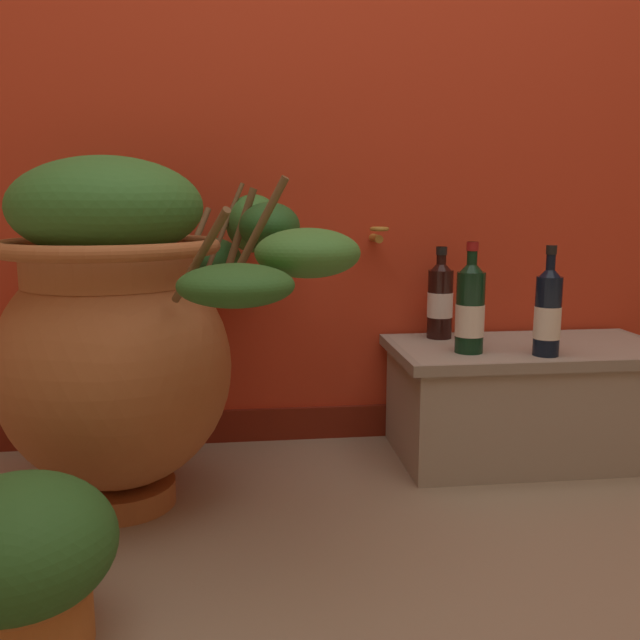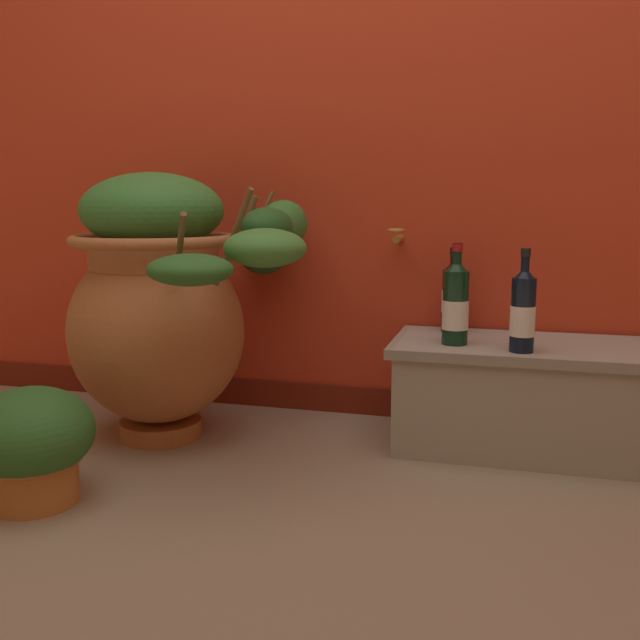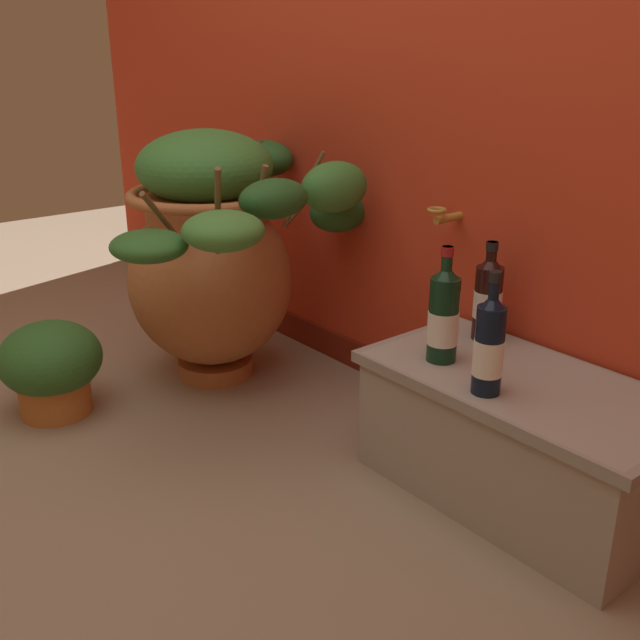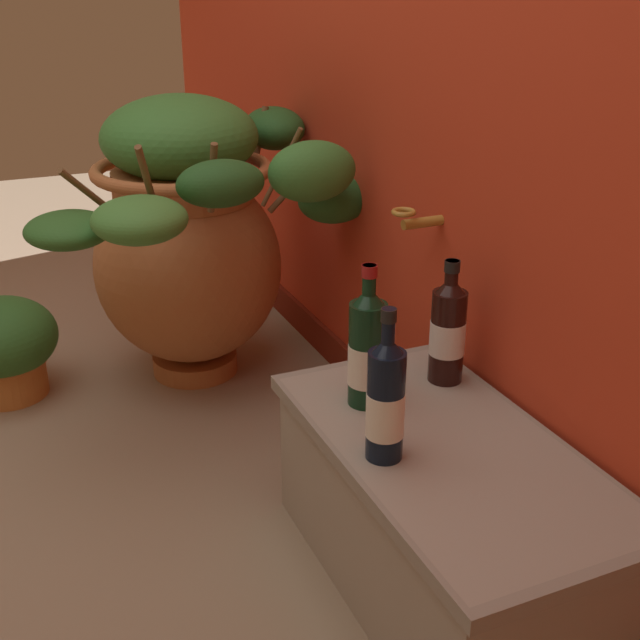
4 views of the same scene
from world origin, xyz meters
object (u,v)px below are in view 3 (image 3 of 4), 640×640
at_px(wine_bottle_middle, 488,296).
at_px(potted_shrub, 51,366).
at_px(terracotta_urn, 216,249).
at_px(wine_bottle_right, 444,314).
at_px(wine_bottle_left, 489,345).

bearing_deg(wine_bottle_middle, potted_shrub, -137.76).
height_order(terracotta_urn, potted_shrub, terracotta_urn).
distance_m(wine_bottle_right, potted_shrub, 1.24).
distance_m(wine_bottle_left, wine_bottle_middle, 0.34).
bearing_deg(terracotta_urn, wine_bottle_left, 3.16).
height_order(terracotta_urn, wine_bottle_middle, terracotta_urn).
distance_m(terracotta_urn, potted_shrub, 0.64).
bearing_deg(terracotta_urn, potted_shrub, -99.65).
xyz_separation_m(wine_bottle_middle, wine_bottle_right, (0.02, -0.20, 0.00)).
distance_m(wine_bottle_middle, potted_shrub, 1.34).
bearing_deg(potted_shrub, wine_bottle_left, 27.43).
bearing_deg(potted_shrub, wine_bottle_middle, 42.24).
height_order(wine_bottle_left, wine_bottle_middle, wine_bottle_left).
bearing_deg(wine_bottle_right, wine_bottle_middle, 96.35).
bearing_deg(wine_bottle_middle, terracotta_urn, -159.63).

